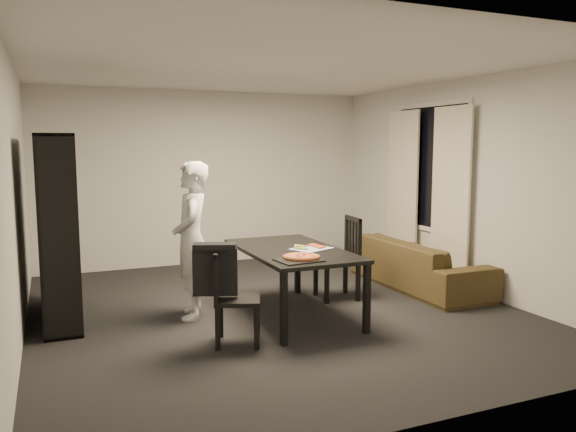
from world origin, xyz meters
name	(u,v)px	position (x,y,z in m)	size (l,w,h in m)	color
room	(275,192)	(0.00, 0.00, 1.30)	(5.01, 5.51, 2.61)	black
window_pane	(431,167)	(2.48, 0.60, 1.50)	(0.02, 1.40, 1.60)	black
window_frame	(431,167)	(2.48, 0.60, 1.50)	(0.03, 1.52, 1.72)	white
curtain_left	(450,197)	(2.40, 0.08, 1.15)	(0.03, 0.70, 2.25)	beige
curtain_right	(402,191)	(2.40, 1.12, 1.15)	(0.03, 0.70, 2.25)	beige
bookshelf	(58,228)	(-2.16, 0.60, 0.95)	(0.35, 1.50, 1.90)	black
dining_table	(292,255)	(0.09, -0.25, 0.65)	(0.95, 1.72, 0.72)	black
chair_left	(229,291)	(-0.77, -0.81, 0.49)	(0.51, 0.51, 0.86)	black
chair_right	(344,252)	(0.94, 0.15, 0.55)	(0.50, 0.50, 0.96)	black
draped_jacket	(215,267)	(-0.88, -0.77, 0.71)	(0.41, 0.29, 0.47)	black
person	(192,240)	(-0.88, 0.11, 0.81)	(0.59, 0.39, 1.63)	silver
baking_tray	(299,260)	(-0.09, -0.84, 0.72)	(0.40, 0.32, 0.01)	black
pepperoni_pizza	(301,257)	(-0.04, -0.79, 0.74)	(0.35, 0.35, 0.03)	brown
kitchen_towel	(312,249)	(0.28, -0.34, 0.72)	(0.40, 0.30, 0.01)	silver
pizza_slices	(308,247)	(0.27, -0.27, 0.73)	(0.37, 0.31, 0.01)	gold
sofa	(419,264)	(2.05, 0.21, 0.30)	(2.07, 0.81, 0.61)	#382E16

